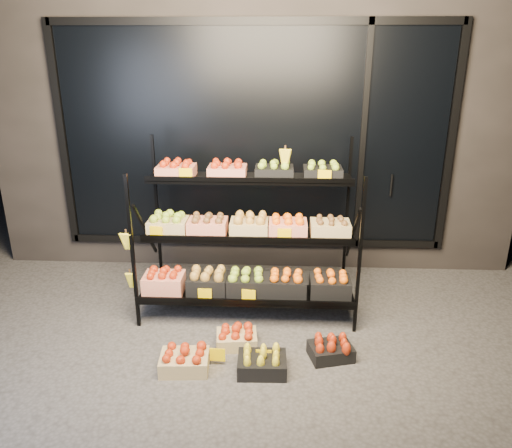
# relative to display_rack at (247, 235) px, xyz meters

# --- Properties ---
(ground) EXTENTS (24.00, 24.00, 0.00)m
(ground) POSITION_rel_display_rack_xyz_m (0.01, -0.60, -0.79)
(ground) COLOR #514F4C
(ground) RESTS_ON ground
(building) EXTENTS (6.00, 2.08, 3.50)m
(building) POSITION_rel_display_rack_xyz_m (0.01, 1.99, 0.96)
(building) COLOR #2D2826
(building) RESTS_ON ground
(display_rack) EXTENTS (2.18, 1.02, 1.71)m
(display_rack) POSITION_rel_display_rack_xyz_m (0.00, 0.00, 0.00)
(display_rack) COLOR black
(display_rack) RESTS_ON ground
(tag_floor_a) EXTENTS (0.13, 0.01, 0.12)m
(tag_floor_a) POSITION_rel_display_rack_xyz_m (-0.18, -1.00, -0.73)
(tag_floor_a) COLOR #FFCD00
(tag_floor_a) RESTS_ON ground
(tag_floor_b) EXTENTS (0.13, 0.01, 0.12)m
(tag_floor_b) POSITION_rel_display_rack_xyz_m (0.20, -1.00, -0.73)
(tag_floor_b) COLOR #FFCD00
(tag_floor_b) RESTS_ON ground
(floor_crate_left) EXTENTS (0.42, 0.32, 0.20)m
(floor_crate_left) POSITION_rel_display_rack_xyz_m (-0.45, -1.07, -0.69)
(floor_crate_left) COLOR tan
(floor_crate_left) RESTS_ON ground
(floor_crate_midleft) EXTENTS (0.41, 0.31, 0.20)m
(floor_crate_midleft) POSITION_rel_display_rack_xyz_m (0.19, -1.07, -0.69)
(floor_crate_midleft) COLOR black
(floor_crate_midleft) RESTS_ON ground
(floor_crate_midright) EXTENTS (0.38, 0.30, 0.19)m
(floor_crate_midright) POSITION_rel_display_rack_xyz_m (-0.05, -0.71, -0.70)
(floor_crate_midright) COLOR tan
(floor_crate_midright) RESTS_ON ground
(floor_crate_right) EXTENTS (0.41, 0.35, 0.19)m
(floor_crate_right) POSITION_rel_display_rack_xyz_m (0.78, -0.85, -0.70)
(floor_crate_right) COLOR black
(floor_crate_right) RESTS_ON ground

